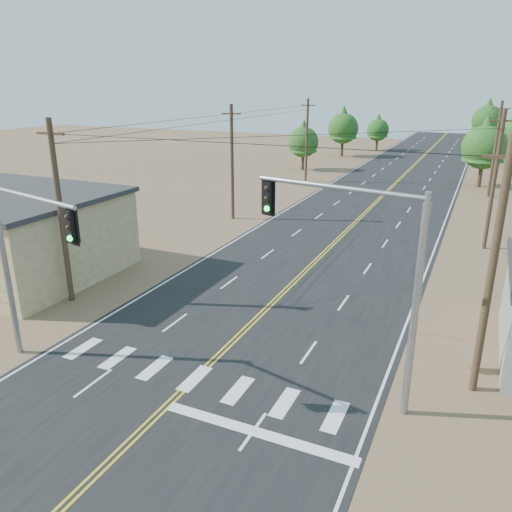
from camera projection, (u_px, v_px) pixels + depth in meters
The scene contains 14 objects.
road at pixel (339, 238), 39.57m from camera, with size 15.00×200.00×0.02m, color black.
utility_pole_left_near at pixel (61, 212), 26.56m from camera, with size 1.80×0.30×10.00m.
utility_pole_left_mid at pixel (232, 162), 43.76m from camera, with size 1.80×0.30×10.00m.
utility_pole_left_far at pixel (307, 140), 60.95m from camera, with size 1.80×0.30×10.00m.
utility_pole_right_near at pixel (492, 270), 18.30m from camera, with size 1.80×0.30×10.00m.
utility_pole_right_mid at pixel (494, 180), 35.50m from camera, with size 1.80×0.30×10.00m.
utility_pole_right_far at pixel (495, 149), 52.69m from camera, with size 1.80×0.30×10.00m.
signal_mast_left at pixel (22, 250), 20.04m from camera, with size 5.87×1.72×7.82m.
signal_mast_right at pixel (367, 261), 17.76m from camera, with size 6.56×1.55×8.32m.
tree_left_near at pixel (303, 139), 69.91m from camera, with size 4.23×4.23×7.06m.
tree_left_mid at pixel (343, 125), 83.00m from camera, with size 5.03×5.03×8.39m.
tree_left_far at pixel (378, 128), 91.25m from camera, with size 3.99×3.99×6.66m.
tree_right_near at pixel (485, 143), 57.81m from camera, with size 5.06×5.06×8.43m.
tree_right_far at pixel (488, 117), 94.72m from camera, with size 5.59×5.59×9.32m.
Camera 1 is at (9.74, -7.19, 11.55)m, focal length 35.00 mm.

